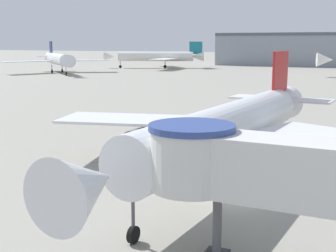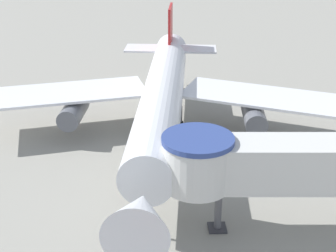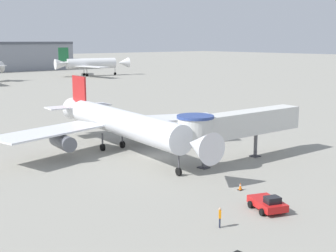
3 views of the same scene
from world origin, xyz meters
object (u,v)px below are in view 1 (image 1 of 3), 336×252
Objects in this scene: jet_bridge at (324,175)px; background_jet_navy_tail at (58,59)px; main_airplane at (230,127)px; background_jet_teal_tail at (158,56)px.

jet_bridge is 137.28m from background_jet_navy_tail.
jet_bridge is (7.64, -12.39, 0.65)m from main_airplane.
main_airplane is at bearing -94.66° from background_jet_navy_tail.
background_jet_navy_tail reaches higher than jet_bridge.
main_airplane is at bearing 123.85° from jet_bridge.
background_jet_teal_tail is (-66.26, 129.88, 0.51)m from main_airplane.
background_jet_navy_tail is at bearing -46.18° from background_jet_teal_tail.
background_jet_navy_tail reaches higher than main_airplane.
jet_bridge is 0.66× the size of background_jet_navy_tail.
jet_bridge is 160.32m from background_jet_teal_tail.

